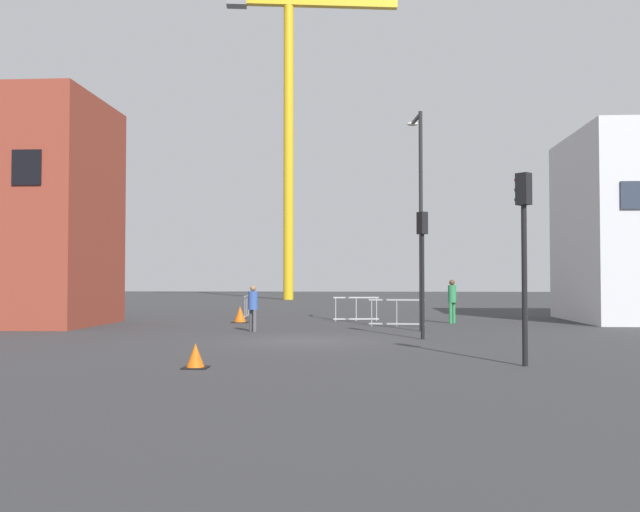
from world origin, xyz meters
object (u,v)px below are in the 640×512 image
at_px(traffic_light_crosswalk, 422,254).
at_px(traffic_light_far, 524,237).
at_px(streetlamp_tall, 420,203).
at_px(traffic_cone_by_barrier, 195,357).
at_px(pedestrian_waiting, 253,305).
at_px(pedestrian_walking, 452,298).
at_px(traffic_cone_on_verge, 240,315).
at_px(construction_crane, 291,106).

bearing_deg(traffic_light_crosswalk, traffic_light_far, -76.03).
height_order(streetlamp_tall, traffic_light_crosswalk, streetlamp_tall).
xyz_separation_m(traffic_light_crosswalk, traffic_cone_by_barrier, (-5.39, -7.52, -2.44)).
bearing_deg(pedestrian_waiting, pedestrian_walking, 33.81).
bearing_deg(traffic_cone_on_verge, streetlamp_tall, -30.08).
height_order(traffic_light_far, traffic_cone_by_barrier, traffic_light_far).
xyz_separation_m(streetlamp_tall, traffic_light_far, (1.46, -10.25, -1.84)).
distance_m(traffic_light_far, traffic_cone_by_barrier, 7.55).
relative_size(traffic_light_crosswalk, pedestrian_waiting, 2.42).
height_order(pedestrian_waiting, traffic_cone_by_barrier, pedestrian_waiting).
bearing_deg(traffic_cone_on_verge, traffic_cone_by_barrier, -83.41).
distance_m(traffic_light_crosswalk, traffic_cone_by_barrier, 9.57).
distance_m(pedestrian_walking, pedestrian_waiting, 9.24).
bearing_deg(traffic_light_far, pedestrian_waiting, 128.34).
xyz_separation_m(construction_crane, pedestrian_walking, (10.27, -32.71, -16.38)).
height_order(traffic_cone_by_barrier, traffic_cone_on_verge, traffic_cone_on_verge).
bearing_deg(traffic_cone_by_barrier, traffic_light_crosswalk, 54.39).
bearing_deg(construction_crane, traffic_light_crosswalk, -78.33).
distance_m(construction_crane, traffic_light_far, 50.50).
xyz_separation_m(construction_crane, streetlamp_tall, (8.59, -37.03, -12.82)).
bearing_deg(traffic_cone_on_verge, traffic_light_far, -58.70).
bearing_deg(streetlamp_tall, pedestrian_waiting, -172.22).
bearing_deg(construction_crane, pedestrian_waiting, -86.08).
distance_m(streetlamp_tall, traffic_cone_by_barrier, 13.18).
distance_m(streetlamp_tall, pedestrian_waiting, 7.09).
xyz_separation_m(streetlamp_tall, traffic_cone_on_verge, (-7.37, 4.27, -4.33)).
height_order(traffic_light_far, pedestrian_walking, traffic_light_far).
bearing_deg(traffic_light_far, streetlamp_tall, 98.09).
relative_size(construction_crane, pedestrian_walking, 14.84).
relative_size(streetlamp_tall, pedestrian_walking, 4.31).
xyz_separation_m(construction_crane, traffic_light_crosswalk, (8.39, -40.59, -14.79)).
xyz_separation_m(traffic_cone_by_barrier, traffic_cone_on_verge, (-1.77, 15.35, 0.08)).
distance_m(construction_crane, traffic_light_crosswalk, 44.00).
height_order(traffic_light_crosswalk, traffic_cone_by_barrier, traffic_light_crosswalk).
relative_size(traffic_cone_by_barrier, traffic_cone_on_verge, 0.76).
relative_size(construction_crane, traffic_light_far, 6.53).
bearing_deg(streetlamp_tall, construction_crane, 103.06).
distance_m(streetlamp_tall, pedestrian_walking, 5.85).
height_order(pedestrian_waiting, traffic_cone_on_verge, pedestrian_waiting).
relative_size(streetlamp_tall, traffic_cone_by_barrier, 15.03).
height_order(construction_crane, traffic_cone_by_barrier, construction_crane).
relative_size(construction_crane, traffic_cone_on_verge, 39.31).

